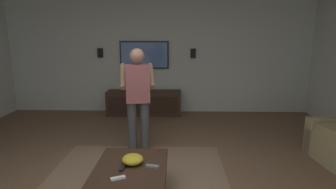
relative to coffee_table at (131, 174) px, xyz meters
The scene contains 13 objects.
wall_back_tv 3.94m from the coffee_table, ahead, with size 0.10×7.25×2.90m, color #B2B7AD.
area_rug 0.35m from the coffee_table, ahead, with size 2.56×2.35×0.01m, color #7A604C.
coffee_table is the anchor object (origin of this frame).
media_console 3.44m from the coffee_table, ahead, with size 0.45×1.70×0.55m.
tv 3.83m from the coffee_table, ahead, with size 0.05×1.13×0.64m.
person_standing 1.47m from the coffee_table, ahead, with size 0.60×0.60×1.64m.
bowl 0.17m from the coffee_table, 15.10° to the right, with size 0.24×0.24×0.11m, color gold.
remote_white 0.33m from the coffee_table, 164.25° to the left, with size 0.15×0.04×0.02m, color white.
remote_black 0.16m from the coffee_table, 131.30° to the left, with size 0.15×0.04×0.02m, color black.
remote_grey 0.27m from the coffee_table, 95.18° to the right, with size 0.15×0.04×0.02m, color slate.
vase_round 3.50m from the coffee_table, ahead, with size 0.22×0.22×0.22m, color red.
wall_speaker_left 3.95m from the coffee_table, 13.71° to the right, with size 0.06×0.12×0.22m, color black.
wall_speaker_right 4.05m from the coffee_table, 19.01° to the left, with size 0.06×0.12×0.22m, color black.
Camera 1 is at (-2.97, -0.40, 1.86)m, focal length 30.17 mm.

